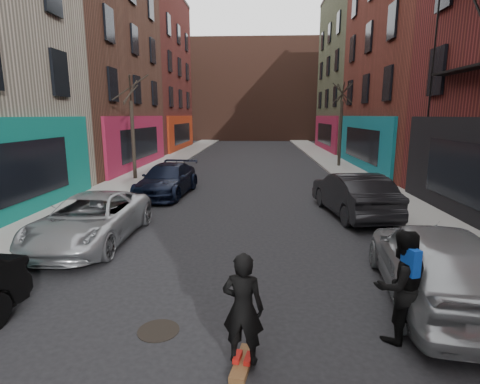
# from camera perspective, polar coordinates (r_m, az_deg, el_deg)

# --- Properties ---
(sidewalk_left) EXTENTS (2.50, 84.00, 0.13)m
(sidewalk_left) POSITION_cam_1_polar(r_m,az_deg,el_deg) (33.05, -9.22, 5.41)
(sidewalk_left) COLOR gray
(sidewalk_left) RESTS_ON ground
(sidewalk_right) EXTENTS (2.50, 84.00, 0.13)m
(sidewalk_right) POSITION_cam_1_polar(r_m,az_deg,el_deg) (32.82, 12.75, 5.23)
(sidewalk_right) COLOR gray
(sidewalk_right) RESTS_ON ground
(building_far) EXTENTS (40.00, 10.00, 14.00)m
(building_far) POSITION_cam_1_polar(r_m,az_deg,el_deg) (58.25, 2.29, 15.00)
(building_far) COLOR #47281E
(building_far) RESTS_ON ground
(tree_left_far) EXTENTS (2.00, 2.00, 6.50)m
(tree_left_far) POSITION_cam_1_polar(r_m,az_deg,el_deg) (21.26, -16.14, 10.71)
(tree_left_far) COLOR black
(tree_left_far) RESTS_ON sidewalk_left
(tree_right_far) EXTENTS (2.00, 2.00, 6.80)m
(tree_right_far) POSITION_cam_1_polar(r_m,az_deg,el_deg) (26.74, 15.18, 11.17)
(tree_right_far) COLOR black
(tree_right_far) RESTS_ON sidewalk_right
(parked_left_far) EXTENTS (2.29, 4.89, 1.35)m
(parked_left_far) POSITION_cam_1_polar(r_m,az_deg,el_deg) (11.40, -21.75, -3.84)
(parked_left_far) COLOR #989CA0
(parked_left_far) RESTS_ON ground
(parked_left_end) EXTENTS (2.33, 4.95, 1.40)m
(parked_left_end) POSITION_cam_1_polar(r_m,az_deg,el_deg) (17.18, -11.03, 1.84)
(parked_left_end) COLOR black
(parked_left_end) RESTS_ON ground
(parked_right_far) EXTENTS (2.51, 4.91, 1.60)m
(parked_right_far) POSITION_cam_1_polar(r_m,az_deg,el_deg) (8.17, 27.74, -9.46)
(parked_right_far) COLOR #979B9F
(parked_right_far) RESTS_ON ground
(parked_right_end) EXTENTS (2.28, 4.92, 1.56)m
(parked_right_end) POSITION_cam_1_polar(r_m,az_deg,el_deg) (14.00, 16.80, -0.30)
(parked_right_end) COLOR black
(parked_right_end) RESTS_ON ground
(skateboard) EXTENTS (0.37, 0.83, 0.10)m
(skateboard) POSITION_cam_1_polar(r_m,az_deg,el_deg) (5.92, 0.44, -24.64)
(skateboard) COLOR brown
(skateboard) RESTS_ON ground
(skateboarder) EXTENTS (0.66, 0.49, 1.63)m
(skateboarder) POSITION_cam_1_polar(r_m,az_deg,el_deg) (5.46, 0.46, -17.30)
(skateboarder) COLOR black
(skateboarder) RESTS_ON skateboard
(pedestrian) EXTENTS (1.05, 0.92, 1.83)m
(pedestrian) POSITION_cam_1_polar(r_m,az_deg,el_deg) (6.56, 23.25, -13.03)
(pedestrian) COLOR black
(pedestrian) RESTS_ON ground
(manhole) EXTENTS (0.91, 0.91, 0.01)m
(manhole) POSITION_cam_1_polar(r_m,az_deg,el_deg) (6.84, -12.31, -19.92)
(manhole) COLOR black
(manhole) RESTS_ON ground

